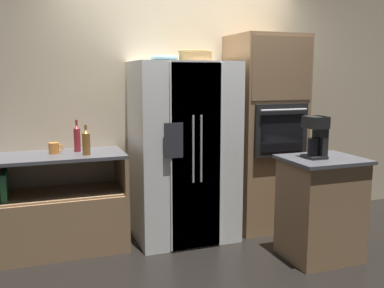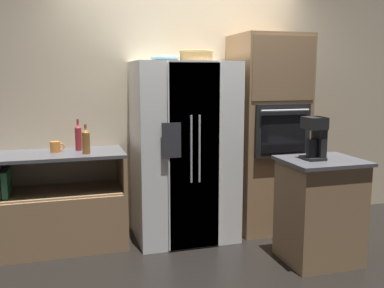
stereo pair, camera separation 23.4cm
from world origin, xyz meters
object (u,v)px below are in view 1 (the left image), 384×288
Objects in this scene: wall_oven at (264,133)px; mug at (54,148)px; bottle_tall at (77,138)px; coffee_maker at (317,135)px; refrigerator at (184,152)px; bottle_short at (86,142)px; fruit_bowl at (164,58)px; wicker_basket at (195,55)px.

wall_oven reaches higher than mug.
bottle_tall is 0.83× the size of coffee_maker.
refrigerator is 4.82× the size of coffee_maker.
bottle_short is (0.06, -0.20, -0.01)m from bottle_tall.
fruit_bowl is (-0.17, 0.07, 0.90)m from refrigerator.
fruit_bowl reaches higher than bottle_tall.
mug is at bearing 176.76° from fruit_bowl.
bottle_tall is at bearing 151.63° from coffee_maker.
wall_oven is 6.75× the size of bottle_tall.
coffee_maker is at bearing -89.91° from wall_oven.
refrigerator is at bearing -9.05° from bottle_tall.
coffee_maker is at bearing -50.32° from wicker_basket.
fruit_bowl is 1.57m from coffee_maker.
wall_oven reaches higher than fruit_bowl.
mug is 0.36× the size of coffee_maker.
wicker_basket is 1.24× the size of bottle_short.
bottle_tall is 0.22m from mug.
coffee_maker is (1.07, -0.93, -0.66)m from fruit_bowl.
wicker_basket reaches higher than mug.
bottle_short is 2.09× the size of mug.
mug is (-2.10, 0.09, -0.06)m from wall_oven.
wall_oven is 7.52× the size of fruit_bowl.
wicker_basket is at bearing -1.94° from fruit_bowl.
refrigerator reaches higher than mug.
wall_oven is 0.90m from coffee_maker.
fruit_bowl is at bearing -6.38° from bottle_tall.
refrigerator is 1.27m from coffee_maker.
bottle_short reaches higher than mug.
wall_oven is 1.31m from fruit_bowl.
wicker_basket reaches higher than fruit_bowl.
wicker_basket is 0.93× the size of coffee_maker.
bottle_short is (-1.07, -0.10, -0.77)m from wicker_basket.
fruit_bowl is 2.07× the size of mug.
mug is at bearing 147.58° from bottle_short.
mug is at bearing 174.08° from refrigerator.
bottle_tall is 2.31× the size of mug.
wicker_basket is at bearing 5.39° from bottle_short.
refrigerator is 6.43× the size of bottle_short.
coffee_maker is at bearing -40.99° from fruit_bowl.
wicker_basket reaches higher than bottle_short.
bottle_short is 2.01m from coffee_maker.
bottle_short is 0.32m from mug.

